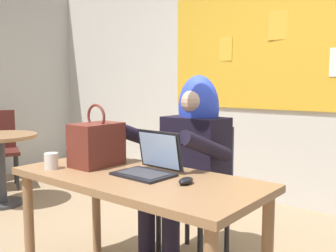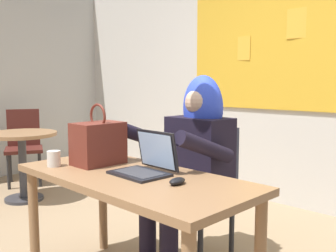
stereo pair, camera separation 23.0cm
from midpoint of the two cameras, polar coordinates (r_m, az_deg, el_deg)
wall_back_bulletin at (r=3.92m, az=14.56°, el=8.21°), size 6.61×2.35×2.66m
desk_main at (r=2.14m, az=-7.88°, el=-9.80°), size 1.43×0.66×0.71m
chair_at_desk at (r=2.69m, az=2.35°, el=-8.57°), size 0.42×0.42×0.92m
person_costumed at (r=2.53m, az=0.60°, el=-4.10°), size 0.61×0.62×1.27m
laptop at (r=2.12m, az=-5.85°, el=-5.81°), size 0.32×0.28×0.23m
computer_mouse at (r=1.91m, az=-0.76°, el=-8.23°), size 0.07×0.11×0.03m
handbag at (r=2.37m, az=-13.43°, el=-2.65°), size 0.20×0.30×0.38m
coffee_mug at (r=2.37m, az=-19.76°, el=-4.98°), size 0.08×0.08×0.09m
side_table_round at (r=4.15m, az=-25.20°, el=-3.76°), size 0.70×0.70×0.71m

